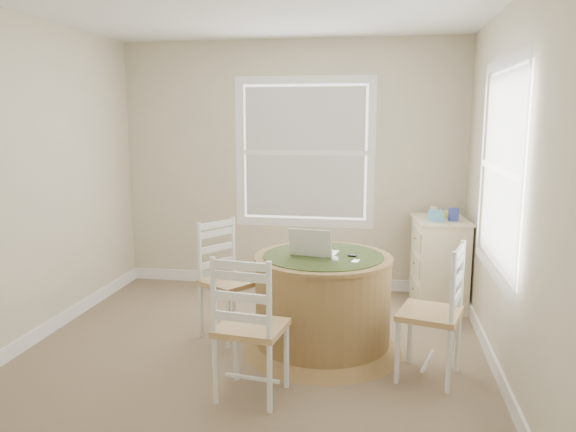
# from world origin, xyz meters

# --- Properties ---
(room) EXTENTS (3.64, 3.64, 2.64)m
(room) POSITION_xyz_m (0.17, 0.16, 1.30)
(room) COLOR #76604B
(room) RESTS_ON ground
(round_table) EXTENTS (1.25, 1.25, 0.77)m
(round_table) POSITION_xyz_m (0.53, 0.16, 0.42)
(round_table) COLOR olive
(round_table) RESTS_ON ground
(chair_left) EXTENTS (0.57, 0.57, 0.95)m
(chair_left) POSITION_xyz_m (-0.26, 0.31, 0.47)
(chair_left) COLOR white
(chair_left) RESTS_ON ground
(chair_near) EXTENTS (0.47, 0.45, 0.95)m
(chair_near) POSITION_xyz_m (0.15, -0.66, 0.47)
(chair_near) COLOR white
(chair_near) RESTS_ON ground
(chair_right) EXTENTS (0.50, 0.51, 0.95)m
(chair_right) POSITION_xyz_m (1.31, -0.20, 0.47)
(chair_right) COLOR white
(chair_right) RESTS_ON ground
(laptop) EXTENTS (0.37, 0.34, 0.23)m
(laptop) POSITION_xyz_m (0.45, 0.18, 0.79)
(laptop) COLOR white
(laptop) RESTS_ON round_table
(mouse) EXTENTS (0.08, 0.11, 0.03)m
(mouse) POSITION_xyz_m (0.63, 0.04, 0.77)
(mouse) COLOR white
(mouse) RESTS_ON round_table
(phone) EXTENTS (0.06, 0.10, 0.02)m
(phone) POSITION_xyz_m (0.78, 0.01, 0.76)
(phone) COLOR #B7BABF
(phone) RESTS_ON round_table
(keys) EXTENTS (0.07, 0.06, 0.02)m
(keys) POSITION_xyz_m (0.75, 0.16, 0.77)
(keys) COLOR black
(keys) RESTS_ON round_table
(corner_chest) EXTENTS (0.56, 0.69, 0.86)m
(corner_chest) POSITION_xyz_m (1.52, 1.38, 0.43)
(corner_chest) COLOR beige
(corner_chest) RESTS_ON ground
(tissue_box) EXTENTS (0.13, 0.13, 0.10)m
(tissue_box) POSITION_xyz_m (1.45, 1.23, 0.91)
(tissue_box) COLOR #5398BF
(tissue_box) RESTS_ON corner_chest
(box_yellow) EXTENTS (0.16, 0.12, 0.06)m
(box_yellow) POSITION_xyz_m (1.56, 1.46, 0.89)
(box_yellow) COLOR #E9F055
(box_yellow) RESTS_ON corner_chest
(box_blue) EXTENTS (0.09, 0.09, 0.12)m
(box_blue) POSITION_xyz_m (1.63, 1.27, 0.92)
(box_blue) COLOR #323E97
(box_blue) RESTS_ON corner_chest
(cup_cream) EXTENTS (0.07, 0.07, 0.09)m
(cup_cream) POSITION_xyz_m (1.45, 1.54, 0.91)
(cup_cream) COLOR beige
(cup_cream) RESTS_ON corner_chest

